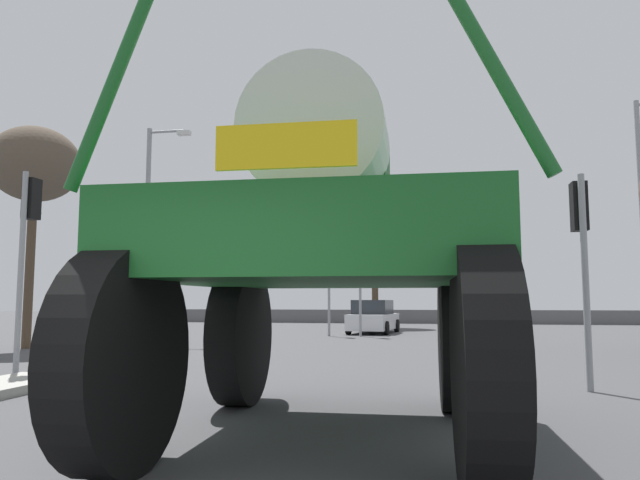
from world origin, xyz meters
The scene contains 11 objects.
ground_plane centered at (0.00, 18.00, 0.00)m, with size 120.00×120.00×0.00m, color #424244.
oversize_sprayer centered at (0.67, 4.19, 1.92)m, with size 4.13×5.50×4.49m.
sedan_ahead centered at (-0.85, 25.35, 0.71)m, with size 2.24×4.27×1.52m.
traffic_signal_near_left centered at (-6.16, 8.33, 2.96)m, with size 0.24×0.54×4.06m.
traffic_signal_near_right centered at (4.33, 8.34, 2.62)m, with size 0.24×0.54×3.59m.
traffic_signal_far_left centered at (-2.46, 22.86, 2.85)m, with size 0.24×0.55×3.90m.
traffic_signal_far_right centered at (-1.13, 22.86, 2.93)m, with size 0.24×0.55×4.02m.
streetlight_far_left centered at (-8.63, 18.50, 4.48)m, with size 1.75×0.24×8.09m.
bare_tree_left centered at (-10.62, 14.44, 5.78)m, with size 2.83×2.83×7.04m.
bare_tree_far_center centered at (-1.29, 31.07, 4.61)m, with size 3.58×3.58×6.17m.
roadside_barrier centered at (0.00, 37.91, 0.45)m, with size 31.55×0.24×0.90m, color #59595B.
Camera 1 is at (1.82, -2.32, 1.46)m, focal length 33.49 mm.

